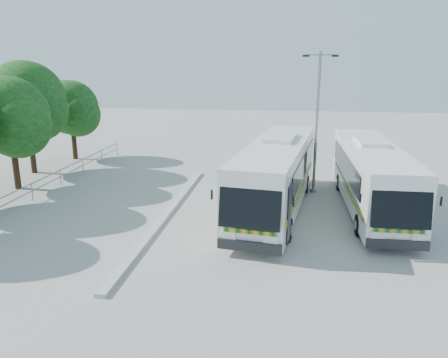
% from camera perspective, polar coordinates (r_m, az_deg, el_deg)
% --- Properties ---
extents(ground, '(100.00, 100.00, 0.00)m').
position_cam_1_polar(ground, '(19.31, -2.34, -6.89)').
color(ground, gray).
rests_on(ground, ground).
extents(kerb_divider, '(0.40, 16.00, 0.15)m').
position_cam_1_polar(kerb_divider, '(21.61, -7.40, -4.37)').
color(kerb_divider, '#B2B2AD').
rests_on(kerb_divider, ground).
extents(railing, '(0.06, 22.00, 1.00)m').
position_cam_1_polar(railing, '(26.20, -22.70, -0.45)').
color(railing, gray).
rests_on(railing, ground).
extents(tree_far_c, '(4.97, 4.69, 6.49)m').
position_cam_1_polar(tree_far_c, '(27.62, -26.10, 7.40)').
color(tree_far_c, '#382314').
rests_on(tree_far_c, ground).
extents(tree_far_d, '(5.62, 5.30, 7.33)m').
position_cam_1_polar(tree_far_d, '(31.30, -24.28, 9.35)').
color(tree_far_d, '#382314').
rests_on(tree_far_d, ground).
extents(tree_far_e, '(4.54, 4.28, 5.92)m').
position_cam_1_polar(tree_far_e, '(34.94, -19.24, 8.76)').
color(tree_far_e, '#382314').
rests_on(tree_far_e, ground).
extents(coach_main, '(4.11, 12.52, 3.41)m').
position_cam_1_polar(coach_main, '(21.71, 6.89, 0.70)').
color(coach_main, silver).
rests_on(coach_main, ground).
extents(coach_adjacent, '(2.56, 11.63, 3.22)m').
position_cam_1_polar(coach_adjacent, '(22.86, 18.68, 0.46)').
color(coach_adjacent, white).
rests_on(coach_adjacent, ground).
extents(lamppost, '(1.89, 0.50, 7.77)m').
position_cam_1_polar(lamppost, '(24.70, 12.06, 7.92)').
color(lamppost, gray).
rests_on(lamppost, ground).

